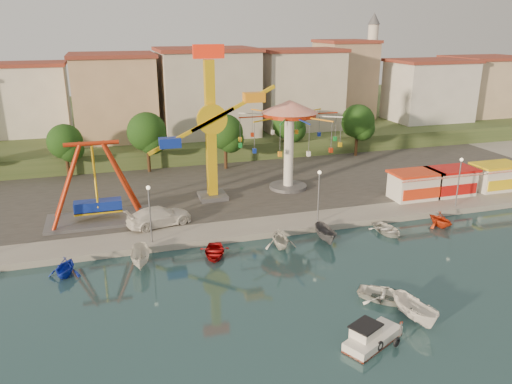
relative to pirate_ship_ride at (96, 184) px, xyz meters
name	(u,v)px	position (x,y,z in m)	size (l,w,h in m)	color
ground	(287,309)	(12.43, -19.70, -4.39)	(200.00, 200.00, 0.00)	#143239
quay_deck	(169,132)	(12.43, 42.30, -4.09)	(200.00, 100.00, 0.60)	#9E998E
asphalt_pad	(203,180)	(12.43, 10.30, -3.79)	(90.00, 28.00, 0.01)	#4C4944
hill_terrace	(165,121)	(12.43, 47.30, -2.89)	(200.00, 60.00, 3.00)	#384C26
pirate_ship_ride	(96,184)	(0.00, 0.00, 0.00)	(10.00, 5.00, 8.00)	#59595E
kamikaze_tower	(216,130)	(12.61, 3.03, 3.91)	(9.19, 3.10, 16.50)	#59595E
wave_swinger	(289,125)	(21.42, 4.20, 3.80)	(11.60, 11.60, 10.40)	#59595E
booth_left	(414,185)	(33.49, -3.21, -2.23)	(5.40, 3.78, 3.08)	white
booth_mid	(451,181)	(38.27, -3.21, -2.23)	(5.40, 3.78, 3.08)	white
booth_right	(496,176)	(44.49, -3.21, -2.23)	(5.40, 3.78, 3.08)	white
lamp_post_1	(150,216)	(4.43, -6.70, -1.29)	(0.14, 0.14, 5.00)	#59595E
lamp_post_2	(318,198)	(20.43, -6.70, -1.29)	(0.14, 0.14, 5.00)	#59595E
lamp_post_3	(458,184)	(36.43, -6.70, -1.29)	(0.14, 0.14, 5.00)	#59595E
tree_1	(65,142)	(-3.57, 16.54, 0.81)	(4.35, 4.35, 6.80)	#382314
tree_2	(147,132)	(6.43, 16.11, 1.52)	(5.02, 5.02, 7.85)	#382314
tree_3	(225,132)	(16.43, 14.66, 1.16)	(4.68, 4.68, 7.32)	#382314
tree_4	(289,123)	(26.43, 17.66, 1.35)	(4.86, 4.86, 7.60)	#382314
tree_5	(358,121)	(36.43, 15.84, 1.31)	(4.83, 4.83, 7.54)	#382314
building_1	(30,108)	(-8.90, 31.69, 2.92)	(12.33, 9.01, 8.63)	silver
building_2	(121,95)	(4.25, 32.26, 4.22)	(11.95, 9.28, 11.23)	tan
building_3	(213,101)	(18.04, 29.10, 3.20)	(12.59, 10.50, 9.20)	beige
building_4	(286,95)	(31.50, 32.50, 3.22)	(10.75, 9.23, 9.24)	beige
building_5	(361,87)	(44.80, 30.63, 4.21)	(12.77, 10.96, 11.21)	tan
building_6	(425,83)	(56.58, 29.07, 4.78)	(8.23, 8.98, 12.36)	silver
building_7	(462,87)	(68.46, 34.01, 2.99)	(11.59, 10.93, 8.76)	beige
minaret	(371,62)	(48.43, 34.30, 8.15)	(2.80, 2.80, 18.00)	silver
cabin_motorboat	(371,338)	(16.07, -24.97, -3.99)	(4.54, 3.36, 1.50)	white
rowboat_a	(387,295)	(19.73, -20.72, -3.96)	(2.96, 4.15, 0.86)	white
skiff	(415,311)	(20.13, -23.60, -3.62)	(1.51, 4.02, 1.55)	white
van	(159,216)	(5.56, -2.87, -2.89)	(2.53, 6.22, 1.81)	white
moored_boat_1	(65,267)	(-2.71, -9.90, -3.62)	(2.54, 2.95, 1.55)	#152DBC
moored_boat_2	(141,257)	(3.18, -9.90, -3.63)	(1.48, 3.94, 1.52)	silver
moored_boat_3	(214,252)	(9.38, -9.90, -4.02)	(2.59, 3.63, 0.75)	#AF0E10
moored_boat_4	(280,239)	(15.41, -9.90, -3.54)	(2.81, 3.25, 1.71)	silver
moored_boat_5	(326,234)	(19.86, -9.90, -3.67)	(1.41, 3.74, 1.45)	#545358
moored_boat_6	(387,230)	(26.30, -9.90, -4.01)	(2.65, 3.71, 0.77)	white
moored_boat_7	(440,219)	(32.19, -9.90, -3.62)	(2.53, 2.93, 1.54)	red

